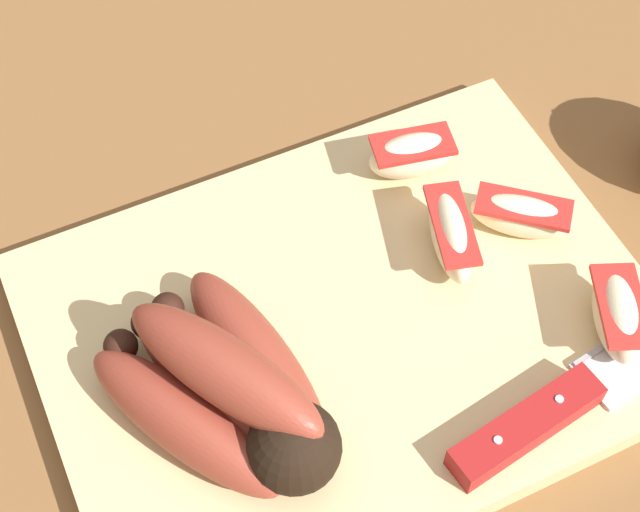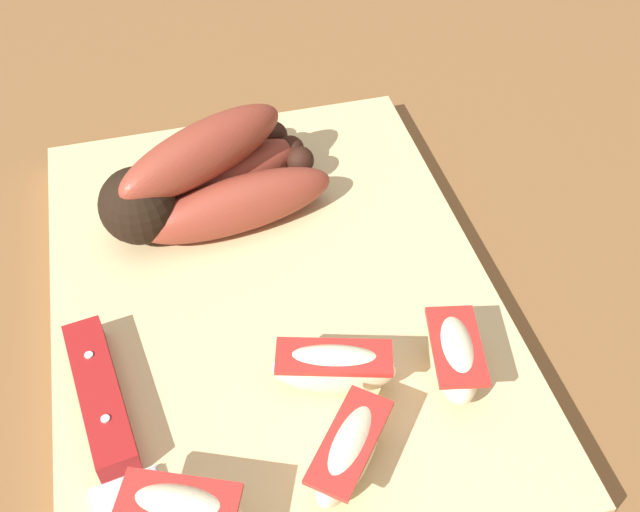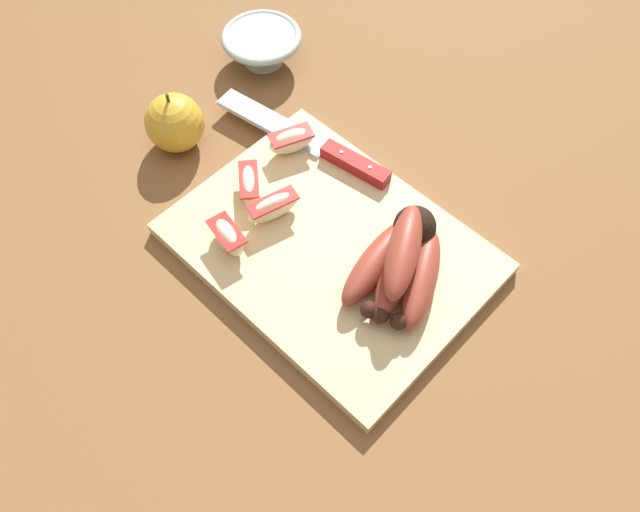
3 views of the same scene
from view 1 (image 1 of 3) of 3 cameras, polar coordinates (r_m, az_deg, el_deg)
The scene contains 8 objects.
ground_plane at distance 0.62m, azimuth 0.79°, elevation -5.01°, with size 6.00×6.00×0.00m, color brown.
cutting_board at distance 0.61m, azimuth 1.67°, elevation -4.26°, with size 0.38×0.28×0.02m, color #DBBC84.
banana_bunch at distance 0.55m, azimuth -5.31°, elevation -7.95°, with size 0.13×0.16×0.07m.
chefs_knife at distance 0.59m, azimuth 15.49°, elevation -7.33°, with size 0.28×0.07×0.02m.
apple_wedge_near at distance 0.61m, azimuth 17.07°, elevation -3.32°, with size 0.05×0.07×0.04m.
apple_wedge_middle at distance 0.66m, azimuth 5.42°, elevation 5.94°, with size 0.06×0.04×0.04m.
apple_wedge_far at distance 0.64m, azimuth 11.76°, elevation 2.34°, with size 0.07×0.06×0.03m.
apple_wedge_extra at distance 0.62m, azimuth 7.67°, elevation 1.27°, with size 0.04×0.07×0.04m.
Camera 1 is at (0.13, 0.27, 0.54)m, focal length 54.42 mm.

